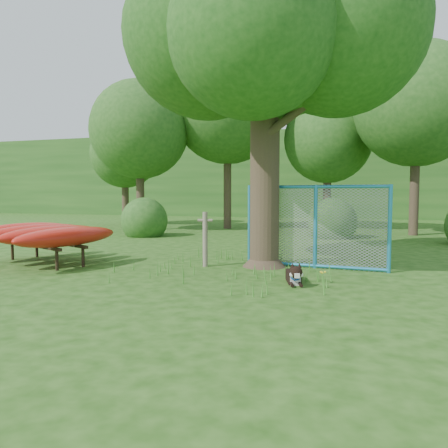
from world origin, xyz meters
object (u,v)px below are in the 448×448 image
(oak_tree, at_px, (265,20))
(kayak_rack, at_px, (45,234))
(fence_section, at_px, (315,227))
(husky_dog, at_px, (294,276))

(oak_tree, xyz_separation_m, kayak_rack, (-5.01, -1.13, -4.74))
(fence_section, bearing_deg, oak_tree, -171.33)
(kayak_rack, height_order, husky_dog, kayak_rack)
(kayak_rack, xyz_separation_m, fence_section, (6.16, 1.20, 0.22))
(kayak_rack, bearing_deg, oak_tree, 37.44)
(husky_dog, height_order, fence_section, fence_section)
(kayak_rack, distance_m, fence_section, 6.28)
(oak_tree, height_order, fence_section, oak_tree)
(fence_section, bearing_deg, husky_dog, -90.83)
(kayak_rack, relative_size, husky_dog, 3.70)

